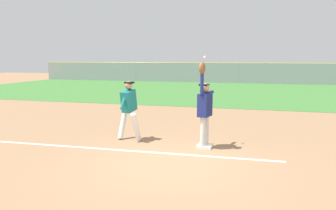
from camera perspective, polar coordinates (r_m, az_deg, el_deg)
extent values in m
plane|color=#936D4C|center=(7.52, 0.50, -10.22)|extent=(74.41, 74.41, 0.00)
cube|color=#3D7533|center=(23.55, 10.91, 2.31)|extent=(40.80, 15.91, 0.01)
cube|color=white|center=(9.54, -19.13, -6.65)|extent=(12.00, 0.45, 0.01)
cube|color=white|center=(8.88, 6.45, -7.10)|extent=(0.40, 0.40, 0.08)
cylinder|color=silver|center=(8.86, 6.60, -4.57)|extent=(0.18, 0.18, 0.85)
cylinder|color=silver|center=(8.68, 6.10, -4.83)|extent=(0.18, 0.18, 0.85)
cube|color=navy|center=(8.64, 6.43, -0.01)|extent=(0.35, 0.49, 0.60)
sphere|color=tan|center=(8.58, 6.48, 3.00)|extent=(0.28, 0.28, 0.23)
cube|color=black|center=(8.59, 6.30, 3.51)|extent=(0.26, 0.25, 0.05)
cylinder|color=navy|center=(8.37, 5.92, 3.94)|extent=(0.11, 0.11, 0.62)
cylinder|color=navy|center=(8.80, 7.01, 2.11)|extent=(0.23, 0.62, 0.09)
ellipsoid|color=brown|center=(8.35, 5.96, 6.40)|extent=(0.20, 0.30, 0.32)
cylinder|color=white|center=(9.36, -5.60, -3.86)|extent=(0.23, 0.45, 0.85)
cylinder|color=white|center=(9.79, -7.89, -3.36)|extent=(0.23, 0.45, 0.85)
cube|color=#197272|center=(9.46, -6.85, 0.70)|extent=(0.35, 0.56, 0.66)
sphere|color=tan|center=(9.41, -6.90, 3.45)|extent=(0.27, 0.27, 0.23)
cube|color=black|center=(9.38, -6.74, 3.90)|extent=(0.25, 0.24, 0.05)
cylinder|color=#197272|center=(9.63, -6.14, 1.35)|extent=(0.16, 0.41, 0.58)
cylinder|color=#197272|center=(9.26, -7.60, 1.05)|extent=(0.16, 0.41, 0.58)
sphere|color=white|center=(8.79, 6.42, 8.26)|extent=(0.07, 0.07, 0.07)
cube|color=#93999E|center=(31.41, 12.14, 5.40)|extent=(40.80, 0.06, 1.84)
cylinder|color=yellow|center=(31.38, 12.19, 7.14)|extent=(40.80, 0.06, 0.06)
cylinder|color=gray|center=(38.44, -20.01, 5.58)|extent=(0.08, 0.08, 1.84)
cylinder|color=gray|center=(33.58, -5.60, 5.72)|extent=(0.08, 0.08, 1.84)
cylinder|color=gray|center=(31.41, 12.14, 5.40)|extent=(0.08, 0.08, 1.84)
cube|color=tan|center=(35.36, 0.94, 5.33)|extent=(4.49, 2.12, 0.55)
cube|color=#2D333D|center=(35.34, 0.94, 6.10)|extent=(2.28, 1.85, 0.40)
cylinder|color=black|center=(36.05, 3.51, 4.93)|extent=(0.61, 0.25, 0.60)
cylinder|color=black|center=(34.18, 3.01, 4.75)|extent=(0.61, 0.25, 0.60)
cylinder|color=black|center=(36.62, -0.99, 5.00)|extent=(0.61, 0.25, 0.60)
cylinder|color=black|center=(34.78, -1.73, 4.82)|extent=(0.61, 0.25, 0.60)
cube|color=#1E6B33|center=(34.36, 11.15, 5.09)|extent=(4.46, 2.04, 0.55)
cube|color=#2D333D|center=(34.33, 11.17, 5.88)|extent=(2.25, 1.82, 0.40)
cylinder|color=black|center=(35.29, 13.57, 4.64)|extent=(0.61, 0.24, 0.60)
cylinder|color=black|center=(33.39, 13.56, 4.45)|extent=(0.61, 0.24, 0.60)
cylinder|color=black|center=(35.41, 8.86, 4.79)|extent=(0.61, 0.24, 0.60)
cylinder|color=black|center=(33.52, 8.58, 4.60)|extent=(0.61, 0.24, 0.60)
cube|color=black|center=(33.88, 21.27, 4.64)|extent=(4.50, 2.13, 0.55)
cube|color=#2D333D|center=(33.86, 21.31, 5.44)|extent=(2.29, 1.86, 0.40)
cylinder|color=black|center=(34.94, 23.55, 4.15)|extent=(0.61, 0.25, 0.60)
cylinder|color=black|center=(33.05, 23.83, 3.94)|extent=(0.61, 0.25, 0.60)
cylinder|color=black|center=(34.80, 18.79, 4.39)|extent=(0.61, 0.25, 0.60)
cylinder|color=black|center=(32.91, 18.79, 4.19)|extent=(0.61, 0.25, 0.60)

